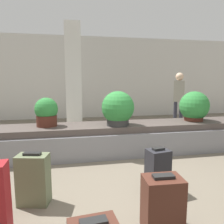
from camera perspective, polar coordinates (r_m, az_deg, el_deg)
ground_plane at (r=3.08m, az=6.90°, el=-20.90°), size 18.00×18.00×0.00m
back_wall at (r=8.86m, az=-5.72°, el=8.89°), size 18.00×0.06×3.20m
carousel at (r=4.58m, az=-0.00°, el=-7.01°), size 7.14×0.95×0.61m
pillar at (r=6.84m, az=-10.08°, el=9.00°), size 0.47×0.47×3.20m
suitcase_4 at (r=2.92m, az=-19.82°, el=-16.20°), size 0.41×0.30×0.65m
suitcase_5 at (r=2.41m, az=13.01°, el=-22.36°), size 0.39×0.30×0.59m
suitcase_8 at (r=3.10m, az=11.85°, el=-14.77°), size 0.32×0.28×0.62m
potted_plant_0 at (r=4.44m, az=-16.75°, el=-0.05°), size 0.45×0.45×0.56m
potted_plant_1 at (r=5.17m, az=20.68°, el=1.27°), size 0.65×0.65×0.65m
potted_plant_2 at (r=4.32m, az=1.54°, el=0.80°), size 0.65×0.65×0.68m
traveler_0 at (r=7.16m, az=17.06°, el=4.26°), size 0.37×0.31×1.73m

